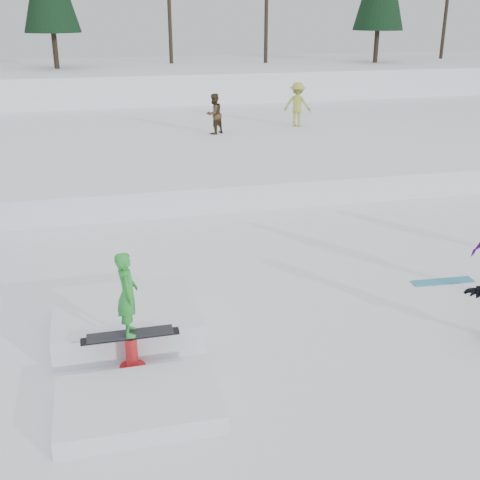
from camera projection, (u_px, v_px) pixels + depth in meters
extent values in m
plane|color=white|center=(240.00, 335.00, 11.12)|extent=(120.00, 120.00, 0.00)
cube|color=white|center=(126.00, 85.00, 37.88)|extent=(60.00, 14.00, 2.40)
cube|color=white|center=(150.00, 142.00, 25.48)|extent=(50.00, 18.00, 0.80)
cylinder|color=black|center=(55.00, 51.00, 34.84)|extent=(0.30, 0.30, 2.00)
cylinder|color=black|center=(376.00, 47.00, 38.86)|extent=(0.30, 0.30, 2.00)
imported|color=#3A2B17|center=(214.00, 114.00, 24.72)|extent=(1.01, 0.97, 1.65)
imported|color=#9EAA3E|center=(298.00, 104.00, 26.31)|extent=(1.41, 1.25, 1.90)
cube|color=teal|center=(443.00, 281.00, 13.29)|extent=(1.41, 0.36, 0.03)
cube|color=white|center=(127.00, 319.00, 11.15)|extent=(2.60, 2.20, 0.54)
cube|color=white|center=(139.00, 404.00, 8.93)|extent=(2.40, 1.60, 0.30)
cylinder|color=red|center=(133.00, 368.00, 10.06)|extent=(0.44, 0.44, 0.06)
cylinder|color=red|center=(132.00, 354.00, 9.97)|extent=(0.20, 0.20, 0.60)
cube|color=black|center=(130.00, 336.00, 9.85)|extent=(1.60, 0.16, 0.06)
cube|color=black|center=(130.00, 334.00, 9.83)|extent=(1.40, 0.28, 0.03)
imported|color=green|center=(127.00, 294.00, 9.57)|extent=(0.34, 0.52, 1.42)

